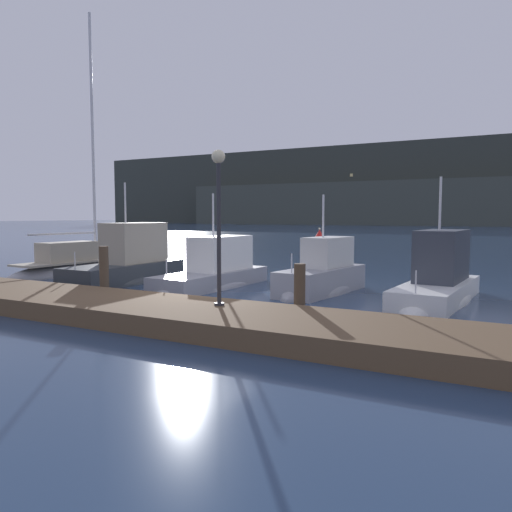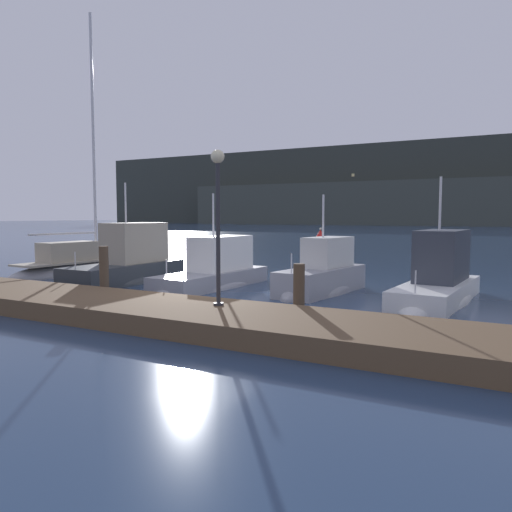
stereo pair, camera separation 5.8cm
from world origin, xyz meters
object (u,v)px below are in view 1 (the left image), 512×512
Objects in this scene: channel_buoy at (319,244)px; dock_lamppost at (219,201)px; motorboat_berth_2 at (127,272)px; motorboat_berth_3 at (214,278)px; sailboat_berth_1 at (83,269)px; motorboat_berth_4 at (322,284)px; motorboat_berth_5 at (438,289)px.

channel_buoy is 22.59m from dock_lamppost.
channel_buoy is (1.35, 17.08, 0.23)m from motorboat_berth_2.
motorboat_berth_3 is 6.79m from dock_lamppost.
channel_buoy is at bearing 71.39° from sailboat_berth_1.
motorboat_berth_3 is 3.36× the size of channel_buoy.
motorboat_berth_4 is at bearing -68.68° from channel_buoy.
dock_lamppost is (5.82, -21.71, 2.28)m from channel_buoy.
dock_lamppost is (-4.07, -5.83, 2.54)m from motorboat_berth_5.
motorboat_berth_2 is 3.27× the size of channel_buoy.
sailboat_berth_1 reaches higher than motorboat_berth_3.
motorboat_berth_2 is 1.57× the size of dock_lamppost.
dock_lamppost is (-0.43, -5.70, 2.61)m from motorboat_berth_4.
motorboat_berth_3 is 1.61× the size of dock_lamppost.
channel_buoy is at bearing 111.32° from motorboat_berth_4.
dock_lamppost reaches higher than motorboat_berth_5.
motorboat_berth_5 is at bearing -0.92° from sailboat_berth_1.
motorboat_berth_2 reaches higher than motorboat_berth_5.
sailboat_berth_1 is at bearing 151.27° from dock_lamppost.
motorboat_berth_3 is at bearing -175.06° from motorboat_berth_5.
channel_buoy is (-2.29, 16.53, 0.32)m from motorboat_berth_3.
motorboat_berth_5 is at bearing -58.07° from channel_buoy.
sailboat_berth_1 reaches higher than motorboat_berth_5.
motorboat_berth_4 is 3.65m from motorboat_berth_5.
motorboat_berth_5 is (15.16, -0.24, 0.19)m from sailboat_berth_1.
sailboat_berth_1 is at bearing 178.11° from motorboat_berth_4.
channel_buoy is at bearing 121.93° from motorboat_berth_5.
motorboat_berth_2 is 0.97× the size of motorboat_berth_5.
motorboat_berth_5 is 3.38× the size of channel_buoy.
sailboat_berth_1 reaches higher than motorboat_berth_4.
sailboat_berth_1 reaches higher than channel_buoy.
dock_lamppost is at bearing -124.90° from motorboat_berth_5.
motorboat_berth_4 is at bearing 85.73° from dock_lamppost.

